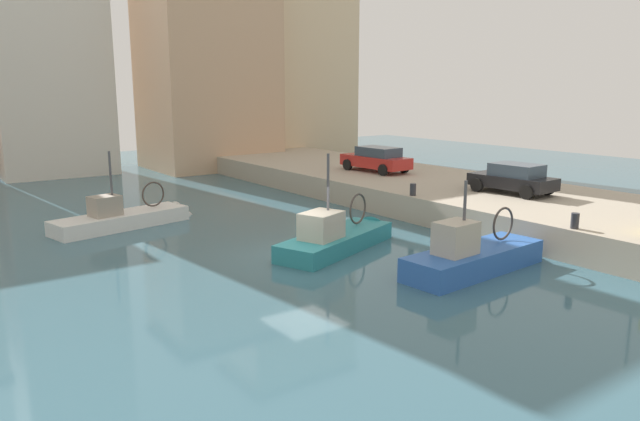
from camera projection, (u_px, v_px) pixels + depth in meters
name	position (u px, v px, depth m)	size (l,w,h in m)	color
water_surface	(304.00, 257.00, 21.91)	(80.00, 80.00, 0.00)	#386070
quay_wall	(506.00, 205.00, 28.37)	(9.00, 56.00, 1.20)	#ADA08C
fishing_boat_blue	(478.00, 266.00, 20.34)	(6.50, 2.10, 3.94)	#2D60B7
fishing_boat_white	(129.00, 224.00, 26.73)	(6.92, 2.95, 4.14)	white
fishing_boat_teal	(341.00, 244.00, 23.09)	(6.65, 3.83, 4.51)	teal
parked_car_black	(514.00, 178.00, 27.86)	(2.17, 3.96, 1.39)	black
parked_car_red	(376.00, 159.00, 34.97)	(2.13, 4.45, 1.44)	red
mooring_bollard_south	(575.00, 221.00, 21.05)	(0.28, 0.28, 0.55)	#2D2D33
mooring_bollard_mid	(413.00, 190.00, 27.41)	(0.28, 0.28, 0.55)	#2D2D33
waterfront_building_west	(208.00, 75.00, 45.02)	(9.23, 7.70, 13.68)	tan
waterfront_building_west_mid	(39.00, 11.00, 41.18)	(7.63, 7.95, 22.15)	silver
waterfront_building_east_mid	(282.00, 38.00, 50.55)	(10.96, 7.88, 19.95)	beige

